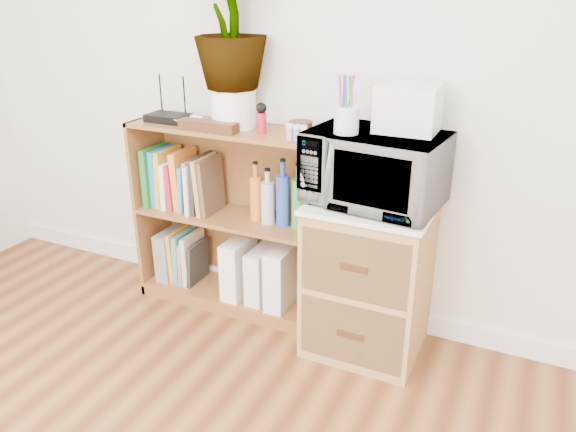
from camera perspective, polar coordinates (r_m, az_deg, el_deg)
The scene contains 21 objects.
skirting_board at distance 3.00m, azimuth 1.74°, elevation -8.03°, with size 4.00×0.02×0.10m, color white.
bookshelf at distance 2.84m, azimuth -5.78°, elevation -0.38°, with size 1.00×0.30×0.95m, color brown.
wicker_unit at distance 2.56m, azimuth 8.17°, elevation -6.33°, with size 0.50×0.45×0.70m, color #9E7542.
microwave at distance 2.34m, azimuth 8.80°, elevation 4.79°, with size 0.55×0.37×0.30m, color white.
pen_cup at distance 2.26m, azimuth 5.96°, elevation 9.70°, with size 0.10×0.10×0.11m, color white.
small_appliance at distance 2.32m, azimuth 12.11°, elevation 10.67°, with size 0.24×0.20×0.19m, color white.
router at distance 2.85m, azimuth -12.09°, elevation 9.74°, with size 0.20×0.14×0.04m, color black.
white_bowl at distance 2.77m, azimuth -10.09°, elevation 9.48°, with size 0.13×0.13×0.03m, color white.
plant_pot at distance 2.68m, azimuth -5.55°, elevation 10.87°, with size 0.21×0.21×0.18m, color white.
potted_plant at distance 2.63m, azimuth -5.88°, elevation 19.03°, with size 0.33×0.33×0.58m, color #376628.
trinket_box at distance 2.62m, azimuth -8.09°, elevation 9.05°, with size 0.29×0.07×0.05m, color #381F0F.
kokeshi_doll at distance 2.55m, azimuth -2.69°, elevation 9.39°, with size 0.04×0.04×0.09m, color #B5162C.
wooden_bowl at distance 2.52m, azimuth 1.28°, elevation 8.91°, with size 0.11×0.11×0.06m, color #3A1E0F.
paint_jars at distance 2.43m, azimuth 0.88°, elevation 8.28°, with size 0.11×0.04×0.06m, color #D4767D.
file_box at distance 3.16m, azimuth -11.75°, elevation -3.74°, with size 0.08×0.21×0.27m, color slate.
magazine_holder_left at distance 2.92m, azimuth -5.00°, elevation -5.15°, with size 0.10×0.24×0.31m, color white.
magazine_holder_mid at distance 2.87m, azimuth -2.73°, elevation -5.92°, with size 0.09×0.22×0.28m, color white.
magazine_holder_right at distance 2.82m, azimuth -0.57°, elevation -6.11°, with size 0.10×0.25×0.31m, color white.
cookbooks at distance 2.93m, azimuth -10.68°, elevation 3.51°, with size 0.37×0.20×0.30m.
liquor_bottles at distance 2.64m, azimuth -0.39°, elevation 2.02°, with size 0.36×0.07×0.32m.
lower_books at distance 3.10m, azimuth -10.09°, elevation -4.15°, with size 0.16×0.19×0.28m.
Camera 1 is at (1.01, -0.14, 1.58)m, focal length 35.00 mm.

